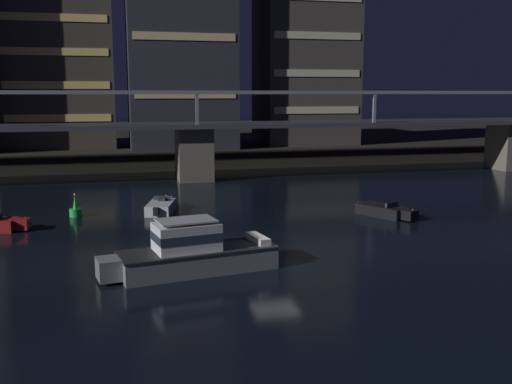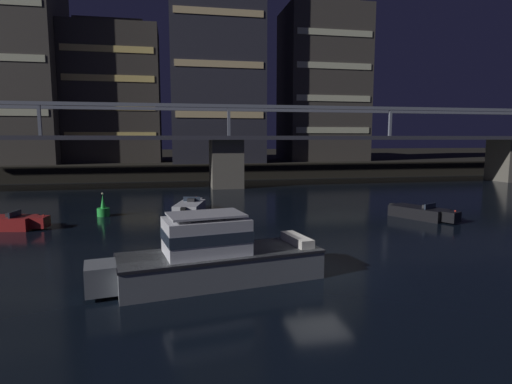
{
  "view_description": "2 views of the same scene",
  "coord_description": "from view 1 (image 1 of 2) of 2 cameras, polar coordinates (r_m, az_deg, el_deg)",
  "views": [
    {
      "loc": [
        -8.11,
        -29.25,
        9.11
      ],
      "look_at": [
        1.99,
        12.55,
        1.84
      ],
      "focal_mm": 41.06,
      "sensor_mm": 36.0,
      "label": 1
    },
    {
      "loc": [
        -5.89,
        -16.34,
        5.7
      ],
      "look_at": [
        -0.35,
        12.08,
        1.97
      ],
      "focal_mm": 29.24,
      "sensor_mm": 36.0,
      "label": 2
    }
  ],
  "objects": [
    {
      "name": "speedboat_near_right",
      "position": [
        44.88,
        12.45,
        -1.8
      ],
      "size": [
        3.41,
        4.94,
        1.16
      ],
      "color": "black",
      "rests_on": "ground"
    },
    {
      "name": "tower_central",
      "position": [
        77.11,
        -7.47,
        17.06
      ],
      "size": [
        13.17,
        10.4,
        34.37
      ],
      "color": "#282833",
      "rests_on": "far_riverbank"
    },
    {
      "name": "tower_west_tall",
      "position": [
        79.76,
        -18.65,
        11.33
      ],
      "size": [
        13.49,
        8.74,
        20.32
      ],
      "color": "#38332D",
      "rests_on": "far_riverbank"
    },
    {
      "name": "speedboat_mid_left",
      "position": [
        46.03,
        -9.22,
        -1.42
      ],
      "size": [
        2.7,
        5.2,
        1.16
      ],
      "color": "silver",
      "rests_on": "ground"
    },
    {
      "name": "far_riverbank",
      "position": [
        110.12,
        -9.36,
        5.3
      ],
      "size": [
        240.0,
        80.0,
        2.2
      ],
      "primitive_type": "cube",
      "color": "black",
      "rests_on": "ground"
    },
    {
      "name": "ground_plane",
      "position": [
        31.69,
        1.85,
        -7.12
      ],
      "size": [
        400.0,
        400.0,
        0.0
      ],
      "primitive_type": "plane",
      "color": "black"
    },
    {
      "name": "tower_east_tall",
      "position": [
        82.65,
        4.81,
        13.09
      ],
      "size": [
        12.66,
        10.4,
        24.3
      ],
      "color": "#423D38",
      "rests_on": "far_riverbank"
    },
    {
      "name": "river_bridge",
      "position": [
        62.23,
        -6.08,
        5.21
      ],
      "size": [
        82.52,
        6.4,
        9.38
      ],
      "color": "#605B51",
      "rests_on": "ground"
    },
    {
      "name": "cabin_cruiser_near_left",
      "position": [
        30.39,
        -6.27,
        -5.84
      ],
      "size": [
        9.36,
        4.06,
        2.79
      ],
      "color": "gray",
      "rests_on": "ground"
    },
    {
      "name": "channel_buoy",
      "position": [
        45.75,
        -17.17,
        -1.72
      ],
      "size": [
        0.9,
        0.9,
        1.76
      ],
      "color": "green",
      "rests_on": "ground"
    }
  ]
}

